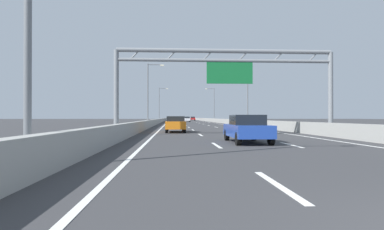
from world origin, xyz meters
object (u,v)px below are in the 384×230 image
streetlamp_left_far (160,102)px  silver_car (183,119)px  sign_gantry (226,70)px  streetlamp_right_mid (246,91)px  white_car (187,119)px  streetlamp_left_mid (149,90)px  streetlamp_right_far (213,103)px  blue_car (247,129)px  black_car (174,119)px  red_car (193,119)px  orange_car (175,124)px

streetlamp_left_far → silver_car: (7.37, 31.26, -4.63)m
sign_gantry → streetlamp_right_mid: size_ratio=1.71×
sign_gantry → white_car: 66.46m
streetlamp_left_mid → streetlamp_right_far: 43.60m
silver_car → blue_car: bearing=-89.9°
sign_gantry → streetlamp_right_mid: bearing=74.1°
sign_gantry → black_car: sign_gantry is taller
white_car → blue_car: bearing=-89.9°
streetlamp_left_mid → streetlamp_right_mid: (14.93, 0.00, 0.00)m
streetlamp_left_far → streetlamp_right_far: (14.93, 0.00, 0.00)m
streetlamp_left_mid → streetlamp_right_far: size_ratio=1.00×
streetlamp_right_mid → white_car: size_ratio=2.05×
sign_gantry → red_car: (3.75, 101.57, -4.09)m
streetlamp_left_far → sign_gantry: bearing=-83.6°
white_car → orange_car: bearing=-93.3°
streetlamp_left_mid → white_car: 41.15m
black_car → white_car: bearing=-84.9°
streetlamp_right_far → black_car: streetlamp_right_far is taller
streetlamp_right_mid → streetlamp_left_mid: bearing=180.0°
sign_gantry → streetlamp_right_mid: 27.17m
streetlamp_left_mid → blue_car: bearing=-77.2°
streetlamp_right_mid → black_car: streetlamp_right_mid is taller
orange_car → silver_car: silver_car is taller
streetlamp_right_mid → black_car: (-10.84, 77.03, -4.68)m
streetlamp_left_mid → blue_car: (7.48, -32.95, -4.66)m
white_car → black_car: bearing=95.1°
red_car → streetlamp_right_mid: bearing=-87.2°
sign_gantry → orange_car: sign_gantry is taller
black_car → streetlamp_left_far: bearing=-96.5°
sign_gantry → black_car: 103.29m
white_car → sign_gantry: bearing=-89.9°
red_car → black_car: 7.34m
blue_car → orange_car: 12.59m
streetlamp_right_mid → red_car: streetlamp_right_mid is taller
orange_car → silver_car: (3.54, 93.13, 0.04)m
streetlamp_left_far → orange_car: size_ratio=2.04×
streetlamp_left_far → orange_car: 62.16m
red_car → silver_car: (-3.89, -3.21, 0.02)m
streetlamp_left_mid → white_car: bearing=79.6°
blue_car → orange_car: size_ratio=0.94×
streetlamp_left_mid → red_car: size_ratio=2.23×
red_car → streetlamp_left_far: bearing=-108.1°
silver_car → orange_car: bearing=-92.2°
streetlamp_right_far → red_car: 34.98m
streetlamp_left_mid → orange_car: (3.83, -20.90, -4.67)m
streetlamp_left_mid → red_car: 76.42m
streetlamp_right_far → black_car: 37.94m
streetlamp_left_mid → orange_car: streetlamp_left_mid is taller
blue_car → black_car: bearing=91.8°
blue_car → white_car: bearing=90.1°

